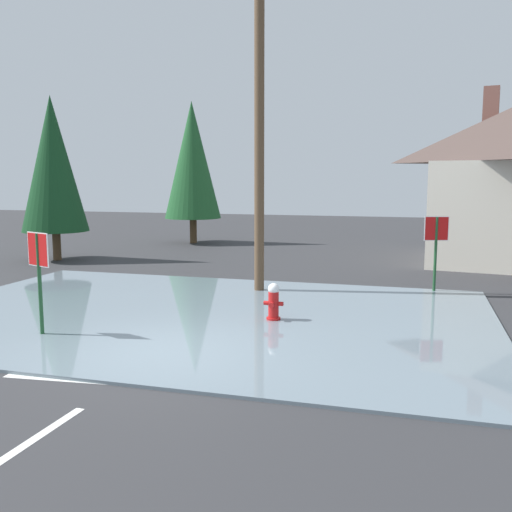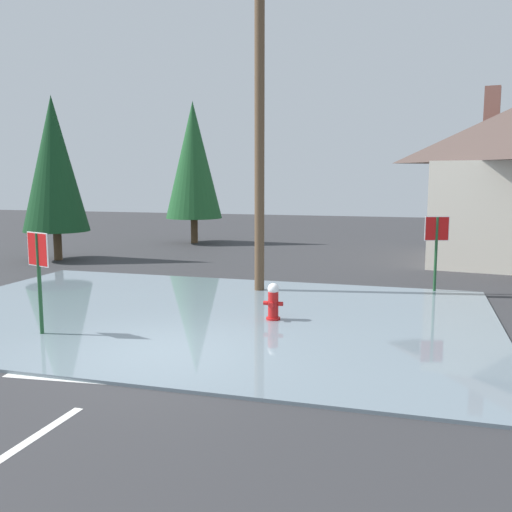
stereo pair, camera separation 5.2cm
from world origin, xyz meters
The scene contains 9 objects.
ground_plane centered at (0.00, 0.00, -0.05)m, with size 80.00×80.00×0.10m, color #2D2D30.
flood_puddle centered at (-0.51, 2.97, 0.03)m, with size 13.82×9.34×0.06m, color slate.
lane_stop_bar centered at (-0.27, -1.56, 0.00)m, with size 3.52×0.30×0.01m, color silver.
stop_sign_near centered at (-2.91, 0.42, 1.55)m, with size 0.66×0.27×2.18m.
fire_hydrant centered at (1.43, 2.89, 0.44)m, with size 0.45×0.39×0.90m.
utility_pole centered at (0.18, 6.16, 5.10)m, with size 1.60×0.28×9.84m.
stop_sign_far centered at (5.06, 7.39, 1.56)m, with size 0.67×0.22×2.20m.
pine_tree_tall_left centered at (-9.37, 10.16, 3.81)m, with size 2.59×2.59×6.48m.
pine_tree_mid_left centered at (-6.38, 17.29, 4.15)m, with size 2.82×2.82×7.05m.
Camera 2 is at (4.54, -9.38, 3.27)m, focal length 39.79 mm.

